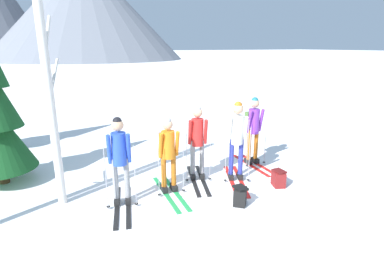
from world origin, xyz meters
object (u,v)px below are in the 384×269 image
at_px(skier_in_orange, 168,152).
at_px(backpack_on_snow_beside, 278,178).
at_px(skier_in_red, 197,138).
at_px(birch_tree_slender, 50,98).
at_px(skier_in_white, 237,137).
at_px(skier_in_blue, 120,158).
at_px(skier_in_purple, 253,127).
at_px(backpack_on_snow_front, 240,196).

height_order(skier_in_orange, backpack_on_snow_beside, skier_in_orange).
distance_m(skier_in_red, birch_tree_slender, 3.19).
bearing_deg(backpack_on_snow_beside, birch_tree_slender, 163.82).
relative_size(skier_in_white, birch_tree_slender, 0.45).
distance_m(skier_in_orange, backpack_on_snow_beside, 2.58).
xyz_separation_m(skier_in_blue, skier_in_purple, (3.67, 0.71, 0.04)).
distance_m(skier_in_purple, backpack_on_snow_beside, 1.67).
bearing_deg(skier_in_blue, backpack_on_snow_beside, -11.71).
bearing_deg(skier_in_purple, skier_in_blue, -169.05).
relative_size(skier_in_blue, skier_in_white, 0.96).
bearing_deg(backpack_on_snow_front, skier_in_blue, 154.12).
xyz_separation_m(birch_tree_slender, backpack_on_snow_front, (3.19, -1.62, -1.94)).
xyz_separation_m(skier_in_white, birch_tree_slender, (-3.77, 0.57, 1.08)).
height_order(skier_in_white, skier_in_purple, skier_in_white).
height_order(birch_tree_slender, backpack_on_snow_front, birch_tree_slender).
bearing_deg(skier_in_orange, backpack_on_snow_front, -47.18).
bearing_deg(birch_tree_slender, skier_in_white, -8.59).
distance_m(skier_in_blue, skier_in_red, 1.96).
relative_size(skier_in_red, backpack_on_snow_front, 4.43).
xyz_separation_m(skier_in_blue, backpack_on_snow_front, (2.12, -1.03, -0.80)).
height_order(skier_in_white, birch_tree_slender, birch_tree_slender).
distance_m(birch_tree_slender, backpack_on_snow_beside, 5.02).
bearing_deg(skier_in_blue, backpack_on_snow_front, -25.88).
bearing_deg(skier_in_orange, skier_in_red, 21.62).
bearing_deg(skier_in_orange, skier_in_purple, 12.51).
bearing_deg(skier_in_orange, skier_in_white, -3.69).
bearing_deg(skier_in_white, birch_tree_slender, 171.41).
height_order(skier_in_blue, backpack_on_snow_front, skier_in_blue).
relative_size(skier_in_blue, birch_tree_slender, 0.43).
distance_m(skier_in_red, backpack_on_snow_beside, 2.05).
bearing_deg(backpack_on_snow_front, skier_in_red, 98.00).
height_order(skier_in_purple, birch_tree_slender, birch_tree_slender).
bearing_deg(skier_in_red, skier_in_purple, 7.78).
relative_size(skier_in_red, skier_in_white, 0.95).
bearing_deg(backpack_on_snow_beside, skier_in_white, 133.20).
bearing_deg(backpack_on_snow_beside, skier_in_blue, 168.29).
distance_m(skier_in_white, backpack_on_snow_beside, 1.31).
bearing_deg(skier_in_red, skier_in_blue, -166.20).
bearing_deg(skier_in_blue, skier_in_white, 0.45).
bearing_deg(skier_in_orange, birch_tree_slender, 167.68).
bearing_deg(skier_in_purple, skier_in_white, -144.59).
height_order(skier_in_purple, backpack_on_snow_beside, skier_in_purple).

